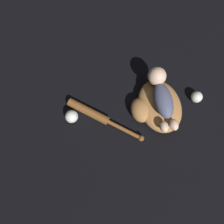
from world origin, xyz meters
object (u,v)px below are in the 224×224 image
Objects in this scene: baby_figure at (161,94)px; baseball at (72,116)px; baseball_spare at (197,97)px; baseball_glove at (157,106)px; baseball_bat at (96,115)px.

baby_figure is 4.89× the size of baseball.
baseball_spare is (0.01, -0.69, -0.00)m from baseball.
baby_figure is at bearing 86.35° from baseball_spare.
baby_figure reaches higher than baseball_glove.
baseball_bat is 6.04× the size of baseball_spare.
baseball is 0.69m from baseball_spare.
baseball is at bearing 92.65° from baby_figure.
baby_figure is (0.04, -0.02, 0.08)m from baseball_glove.
baseball_bat is (-0.03, 0.34, -0.10)m from baby_figure.
baseball_bat is at bearing 88.95° from baseball_glove.
baseball_glove is 0.84× the size of baseball_bat.
baseball_spare is at bearing -89.32° from baseball.
baby_figure is at bearing -84.77° from baseball_bat.
baseball is at bearing 90.68° from baseball_spare.
baseball is at bearing 88.05° from baseball_glove.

